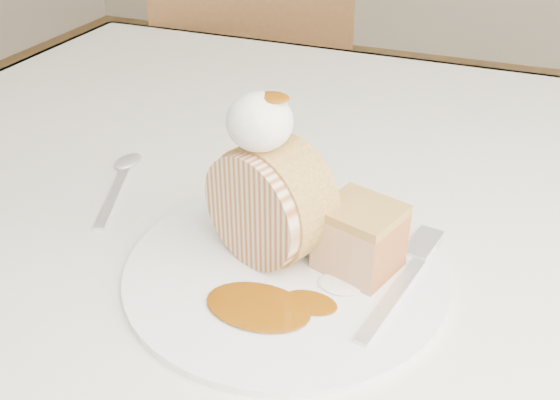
% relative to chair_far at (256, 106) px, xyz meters
% --- Properties ---
extents(table, '(1.40, 0.90, 0.75)m').
position_rel_chair_far_xyz_m(table, '(0.45, -0.64, 0.14)').
color(table, silver).
rests_on(table, ground).
extents(chair_far, '(0.55, 0.55, 0.91)m').
position_rel_chair_far_xyz_m(chair_far, '(0.00, 0.00, 0.00)').
color(chair_far, brown).
rests_on(chair_far, ground).
extents(plate, '(0.38, 0.38, 0.01)m').
position_rel_chair_far_xyz_m(plate, '(0.41, -0.86, 0.24)').
color(plate, white).
rests_on(plate, table).
extents(roulade_slice, '(0.13, 0.10, 0.11)m').
position_rel_chair_far_xyz_m(roulade_slice, '(0.39, -0.85, 0.30)').
color(roulade_slice, beige).
rests_on(roulade_slice, plate).
extents(cake_chunk, '(0.08, 0.08, 0.06)m').
position_rel_chair_far_xyz_m(cake_chunk, '(0.48, -0.84, 0.27)').
color(cake_chunk, tan).
rests_on(cake_chunk, plate).
extents(whipped_cream, '(0.06, 0.06, 0.05)m').
position_rel_chair_far_xyz_m(whipped_cream, '(0.38, -0.85, 0.38)').
color(whipped_cream, white).
rests_on(whipped_cream, roulade_slice).
extents(caramel_drizzle, '(0.03, 0.02, 0.01)m').
position_rel_chair_far_xyz_m(caramel_drizzle, '(0.39, -0.85, 0.41)').
color(caramel_drizzle, '#6E3804').
rests_on(caramel_drizzle, whipped_cream).
extents(caramel_pool, '(0.11, 0.09, 0.00)m').
position_rel_chair_far_xyz_m(caramel_pool, '(0.41, -0.93, 0.24)').
color(caramel_pool, '#6E3804').
rests_on(caramel_pool, plate).
extents(fork, '(0.06, 0.18, 0.00)m').
position_rel_chair_far_xyz_m(fork, '(0.52, -0.87, 0.24)').
color(fork, silver).
rests_on(fork, plate).
extents(spoon, '(0.08, 0.16, 0.00)m').
position_rel_chair_far_xyz_m(spoon, '(0.18, -0.81, 0.23)').
color(spoon, silver).
rests_on(spoon, table).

